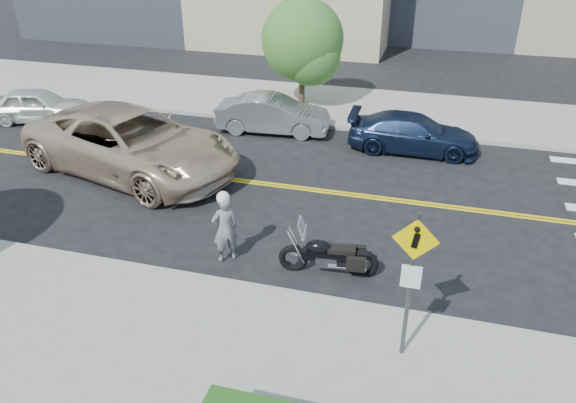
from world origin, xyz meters
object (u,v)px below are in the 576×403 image
at_px(motorcyclist, 225,227).
at_px(parked_car_white, 38,105).
at_px(pedestrian_sign, 412,273).
at_px(motorcycle, 329,248).
at_px(parked_car_blue, 413,133).
at_px(suv, 131,143).
at_px(parked_car_silver, 273,114).

relative_size(motorcyclist, parked_car_white, 0.49).
relative_size(pedestrian_sign, motorcycle, 1.36).
relative_size(pedestrian_sign, parked_car_white, 0.80).
height_order(motorcyclist, parked_car_white, motorcyclist).
height_order(parked_car_white, parked_car_blue, parked_car_white).
xyz_separation_m(suv, parked_car_white, (-5.82, 3.16, -0.34)).
bearing_deg(suv, parked_car_white, 77.22).
xyz_separation_m(pedestrian_sign, motorcycle, (-1.89, 2.35, -1.29)).
xyz_separation_m(pedestrian_sign, parked_car_white, (-14.73, 9.20, -1.32)).
distance_m(motorcyclist, parked_car_blue, 8.73).
bearing_deg(motorcycle, parked_car_silver, 108.28).
height_order(pedestrian_sign, motorcycle, pedestrian_sign).
xyz_separation_m(pedestrian_sign, motorcyclist, (-4.34, 2.21, -1.05)).
distance_m(pedestrian_sign, motorcycle, 3.28).
relative_size(motorcyclist, suv, 0.26).
height_order(pedestrian_sign, suv, pedestrian_sign).
height_order(parked_car_silver, parked_car_blue, parked_car_silver).
height_order(motorcycle, suv, suv).
xyz_separation_m(parked_car_white, parked_car_silver, (9.03, 1.32, 0.04)).
xyz_separation_m(motorcycle, parked_car_silver, (-3.81, 8.16, 0.01)).
distance_m(pedestrian_sign, motorcyclist, 4.98).
relative_size(parked_car_white, parked_car_silver, 0.92).
bearing_deg(suv, pedestrian_sign, -108.44).
xyz_separation_m(pedestrian_sign, parked_car_silver, (-5.69, 10.51, -1.28)).
distance_m(motorcyclist, suv, 5.96).
bearing_deg(parked_car_silver, suv, 139.95).
relative_size(pedestrian_sign, parked_car_silver, 0.73).
xyz_separation_m(suv, parked_car_silver, (3.21, 4.47, -0.31)).
xyz_separation_m(motorcyclist, suv, (-4.57, 3.82, 0.07)).
height_order(motorcycle, parked_car_silver, parked_car_silver).
bearing_deg(motorcyclist, pedestrian_sign, 113.59).
relative_size(motorcyclist, parked_car_blue, 0.42).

